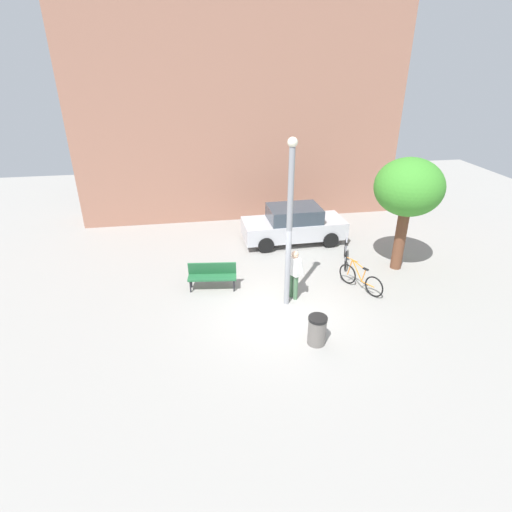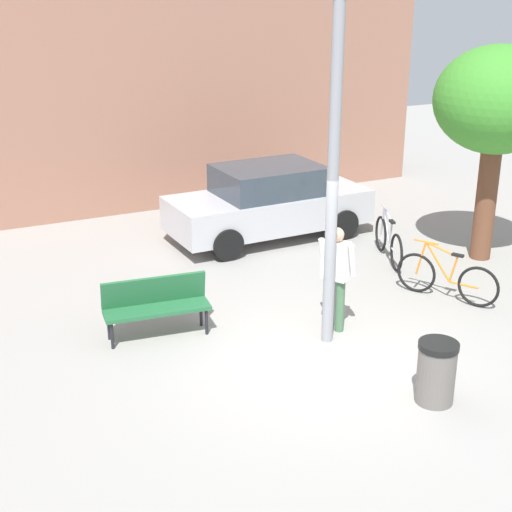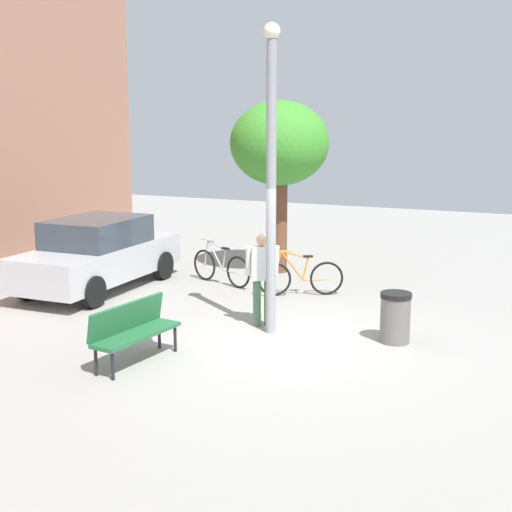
# 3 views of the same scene
# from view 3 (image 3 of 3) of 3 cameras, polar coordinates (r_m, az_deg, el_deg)

# --- Properties ---
(ground_plane) EXTENTS (36.00, 36.00, 0.00)m
(ground_plane) POSITION_cam_3_polar(r_m,az_deg,el_deg) (11.72, 2.63, -6.93)
(ground_plane) COLOR gray
(lamppost) EXTENTS (0.28, 0.28, 5.15)m
(lamppost) POSITION_cam_3_polar(r_m,az_deg,el_deg) (11.63, 1.25, 7.00)
(lamppost) COLOR gray
(lamppost) RESTS_ON ground_plane
(person_by_lamppost) EXTENTS (0.50, 0.62, 1.67)m
(person_by_lamppost) POSITION_cam_3_polar(r_m,az_deg,el_deg) (12.28, 0.54, -1.41)
(person_by_lamppost) COLOR #47704C
(person_by_lamppost) RESTS_ON ground_plane
(park_bench) EXTENTS (1.64, 0.66, 0.92)m
(park_bench) POSITION_cam_3_polar(r_m,az_deg,el_deg) (10.72, -10.06, -5.79)
(park_bench) COLOR #236038
(park_bench) RESTS_ON ground_plane
(plaza_tree) EXTENTS (2.32, 2.32, 4.06)m
(plaza_tree) POSITION_cam_3_polar(r_m,az_deg,el_deg) (16.48, 1.94, 9.00)
(plaza_tree) COLOR brown
(plaza_tree) RESTS_ON ground_plane
(bicycle_orange) EXTENTS (0.92, 1.61, 0.97)m
(bicycle_orange) POSITION_cam_3_polar(r_m,az_deg,el_deg) (14.57, 3.63, -1.76)
(bicycle_orange) COLOR black
(bicycle_orange) RESTS_ON ground_plane
(bicycle_silver) EXTENTS (0.66, 1.72, 0.97)m
(bicycle_silver) POSITION_cam_3_polar(r_m,az_deg,el_deg) (15.55, -2.90, -0.92)
(bicycle_silver) COLOR black
(bicycle_silver) RESTS_ON ground_plane
(parked_car_silver) EXTENTS (4.24, 1.91, 1.55)m
(parked_car_silver) POSITION_cam_3_polar(r_m,az_deg,el_deg) (15.40, -12.79, 0.18)
(parked_car_silver) COLOR #B7B7BC
(parked_car_silver) RESTS_ON ground_plane
(trash_bin) EXTENTS (0.52, 0.52, 0.84)m
(trash_bin) POSITION_cam_3_polar(r_m,az_deg,el_deg) (11.75, 11.32, -4.94)
(trash_bin) COLOR #66605B
(trash_bin) RESTS_ON ground_plane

